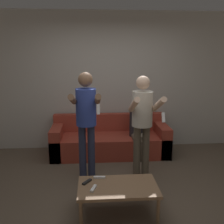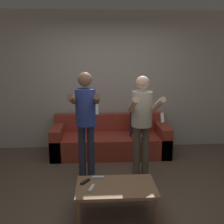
# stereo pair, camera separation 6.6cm
# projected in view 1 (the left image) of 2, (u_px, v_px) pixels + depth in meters

# --- Properties ---
(ground_plane) EXTENTS (14.00, 14.00, 0.00)m
(ground_plane) POSITION_uv_depth(u_px,v_px,m) (119.00, 196.00, 3.56)
(ground_plane) COLOR brown
(wall_back) EXTENTS (6.40, 0.06, 2.70)m
(wall_back) POSITION_uv_depth(u_px,v_px,m) (109.00, 81.00, 5.22)
(wall_back) COLOR #B7B2A8
(wall_back) RESTS_ON ground_plane
(couch) EXTENTS (2.18, 0.82, 0.72)m
(couch) POSITION_uv_depth(u_px,v_px,m) (110.00, 141.00, 5.03)
(couch) COLOR #9E3828
(couch) RESTS_ON ground_plane
(person_standing_left) EXTENTS (0.42, 0.74, 1.63)m
(person_standing_left) POSITION_uv_depth(u_px,v_px,m) (86.00, 115.00, 3.84)
(person_standing_left) COLOR #282D47
(person_standing_left) RESTS_ON ground_plane
(person_standing_right) EXTENTS (0.43, 0.73, 1.58)m
(person_standing_right) POSITION_uv_depth(u_px,v_px,m) (142.00, 116.00, 3.90)
(person_standing_right) COLOR brown
(person_standing_right) RESTS_ON ground_plane
(person_seated) EXTENTS (0.28, 0.52, 1.11)m
(person_seated) POSITION_uv_depth(u_px,v_px,m) (138.00, 125.00, 4.83)
(person_seated) COLOR brown
(person_seated) RESTS_ON ground_plane
(coffee_table) EXTENTS (0.94, 0.57, 0.36)m
(coffee_table) POSITION_uv_depth(u_px,v_px,m) (118.00, 188.00, 3.11)
(coffee_table) COLOR #846042
(coffee_table) RESTS_ON ground_plane
(remote_near) EXTENTS (0.08, 0.15, 0.02)m
(remote_near) POSITION_uv_depth(u_px,v_px,m) (94.00, 188.00, 3.01)
(remote_near) COLOR white
(remote_near) RESTS_ON coffee_table
(remote_mid) EXTENTS (0.12, 0.14, 0.02)m
(remote_mid) POSITION_uv_depth(u_px,v_px,m) (87.00, 182.00, 3.16)
(remote_mid) COLOR black
(remote_mid) RESTS_ON coffee_table
(remote_far) EXTENTS (0.15, 0.04, 0.02)m
(remote_far) POSITION_uv_depth(u_px,v_px,m) (99.00, 177.00, 3.28)
(remote_far) COLOR white
(remote_far) RESTS_ON coffee_table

